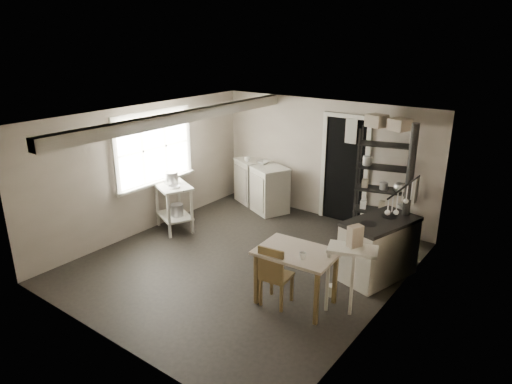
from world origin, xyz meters
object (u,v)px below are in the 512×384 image
Objects in this scene: stove at (379,249)px; work_table at (296,278)px; chair at (277,271)px; prep_table at (174,209)px; base_cabinets at (261,185)px; shelf_rack at (384,188)px; stockpot at (171,179)px; flour_sack at (371,230)px.

work_table is (-0.59, -1.35, -0.06)m from stove.
prep_table is at bearing 155.86° from chair.
chair is (-0.80, -1.50, 0.04)m from stove.
base_cabinets is 2.68m from shelf_rack.
stove is at bearing 0.80° from base_cabinets.
chair is at bearing -18.16° from stockpot.
base_cabinets is (0.57, 1.93, 0.06)m from prep_table.
work_table is at bearing -14.59° from stockpot.
stove is (3.69, 0.58, 0.04)m from prep_table.
stove is at bearing 7.66° from stockpot.
stockpot reaches higher than chair.
shelf_rack is 2.70m from work_table.
prep_table is 3.54m from flour_sack.
base_cabinets is at bearing 73.44° from prep_table.
chair is at bearing -26.62° from base_cabinets.
prep_table is 0.55m from stockpot.
shelf_rack is 1.71× the size of stove.
stove is at bearing 8.92° from prep_table.
work_table is at bearing -107.81° from shelf_rack.
stockpot is 3.87m from stove.
stockpot is at bearing 165.41° from work_table.
flour_sack is (-0.54, 1.02, -0.20)m from stove.
base_cabinets is 3.67m from chair.
chair is at bearing -17.56° from prep_table.
prep_table is 0.44× the size of shelf_rack.
prep_table reaches higher than work_table.
stove is at bearing 66.23° from work_table.
base_cabinets is 1.61× the size of chair.
stockpot reaches higher than prep_table.
flour_sack is at bearing 77.56° from chair.
shelf_rack reaches higher than work_table.
base_cabinets is 3.69m from work_table.
base_cabinets is at bearing 172.42° from stove.
flour_sack is at bearing 26.93° from prep_table.
work_table is (-0.10, -2.64, -0.57)m from shelf_rack.
work_table is (3.10, -0.77, -0.02)m from prep_table.
stockpot reaches higher than base_cabinets.
stockpot reaches higher than stove.
prep_table is 3.74m from stove.
chair is at bearing -95.86° from flour_sack.
stove is at bearing 55.31° from chair.
flour_sack is (3.26, 1.53, -0.70)m from stockpot.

